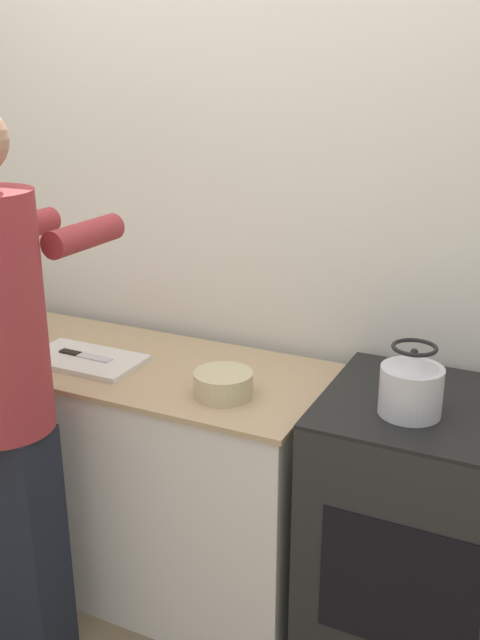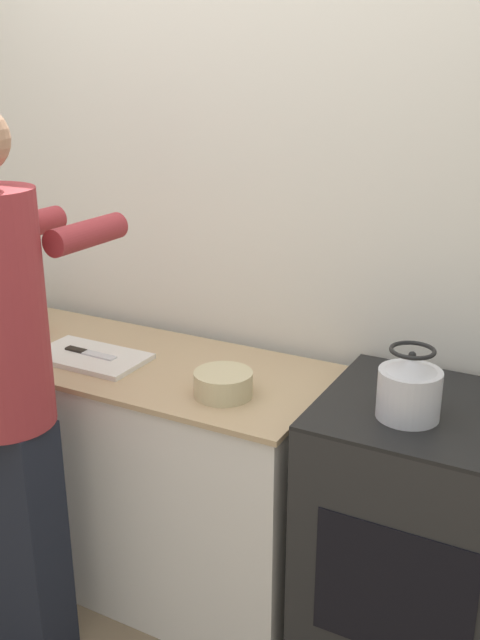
# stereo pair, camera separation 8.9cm
# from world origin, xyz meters

# --- Properties ---
(wall_back) EXTENTS (8.00, 0.05, 2.60)m
(wall_back) POSITION_xyz_m (0.00, 0.65, 1.30)
(wall_back) COLOR silver
(wall_back) RESTS_ON ground_plane
(counter) EXTENTS (1.51, 0.60, 0.88)m
(counter) POSITION_xyz_m (-0.34, 0.29, 0.44)
(counter) COLOR silver
(counter) RESTS_ON ground_plane
(oven) EXTENTS (0.63, 0.59, 0.93)m
(oven) POSITION_xyz_m (0.76, 0.29, 0.47)
(oven) COLOR black
(oven) RESTS_ON ground_plane
(person) EXTENTS (0.33, 0.57, 1.77)m
(person) POSITION_xyz_m (-0.38, -0.20, 0.97)
(person) COLOR black
(person) RESTS_ON ground_plane
(cutting_board) EXTENTS (0.40, 0.23, 0.02)m
(cutting_board) POSITION_xyz_m (-0.41, 0.21, 0.89)
(cutting_board) COLOR silver
(cutting_board) RESTS_ON counter
(knife) EXTENTS (0.21, 0.04, 0.01)m
(knife) POSITION_xyz_m (-0.42, 0.22, 0.90)
(knife) COLOR silver
(knife) RESTS_ON cutting_board
(kettle) EXTENTS (0.18, 0.18, 0.20)m
(kettle) POSITION_xyz_m (0.71, 0.21, 1.02)
(kettle) COLOR silver
(kettle) RESTS_ON oven
(bowl_prep) EXTENTS (0.18, 0.18, 0.08)m
(bowl_prep) POSITION_xyz_m (0.14, 0.18, 0.92)
(bowl_prep) COLOR #C6B789
(bowl_prep) RESTS_ON counter
(bowl_mixing) EXTENTS (0.20, 0.20, 0.07)m
(bowl_mixing) POSITION_xyz_m (-0.82, 0.28, 0.92)
(bowl_mixing) COLOR #9E4738
(bowl_mixing) RESTS_ON counter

